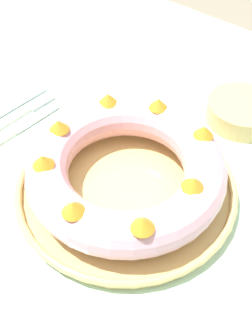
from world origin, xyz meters
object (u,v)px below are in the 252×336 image
bundt_cake (126,168)px  side_bowl (242,111)px  cake_knife (13,132)px  serving_dish (126,186)px  fork (17,116)px

bundt_cake → side_bowl: 0.29m
cake_knife → side_bowl: size_ratio=1.38×
bundt_cake → cake_knife: 0.26m
serving_dish → bundt_cake: 0.05m
serving_dish → bundt_cake: bundt_cake is taller
cake_knife → side_bowl: side_bowl is taller
fork → side_bowl: bearing=42.8°
side_bowl → cake_knife: bearing=-133.3°
serving_dish → cake_knife: size_ratio=1.88×
serving_dish → cake_knife: (-0.25, -0.04, -0.01)m
fork → side_bowl: side_bowl is taller
bundt_cake → fork: bearing=-179.6°
fork → cake_knife: bearing=-44.4°
serving_dish → side_bowl: side_bowl is taller
fork → side_bowl: (0.33, 0.29, 0.02)m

